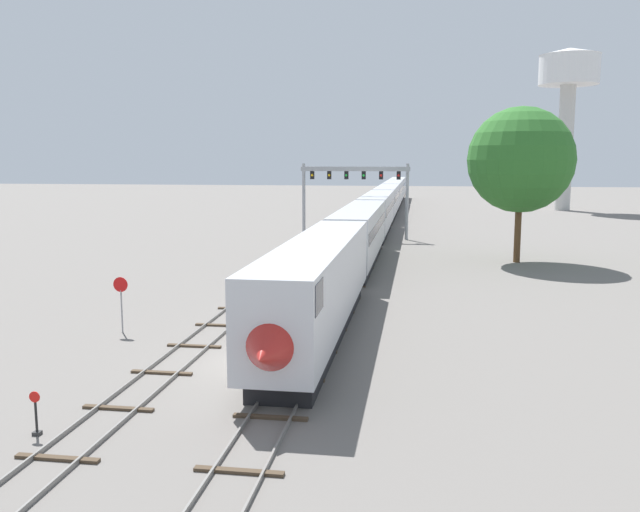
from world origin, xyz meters
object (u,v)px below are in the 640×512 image
(water_tower, at_px, (569,82))
(trackside_tree_left, at_px, (521,160))
(passenger_train, at_px, (383,206))
(switch_stand, at_px, (36,420))
(stop_sign, at_px, (121,297))
(signal_gantry, at_px, (355,183))

(water_tower, height_order, trackside_tree_left, water_tower)
(passenger_train, height_order, trackside_tree_left, trackside_tree_left)
(passenger_train, relative_size, water_tower, 4.98)
(switch_stand, distance_m, trackside_tree_left, 45.40)
(stop_sign, bearing_deg, signal_gantry, 79.62)
(stop_sign, height_order, trackside_tree_left, trackside_tree_left)
(switch_stand, bearing_deg, signal_gantry, 84.93)
(water_tower, xyz_separation_m, trackside_tree_left, (-16.35, -62.70, -13.15))
(trackside_tree_left, bearing_deg, switch_stand, -117.11)
(passenger_train, xyz_separation_m, trackside_tree_left, (13.25, -31.18, 6.12))
(stop_sign, bearing_deg, water_tower, 66.26)
(switch_stand, height_order, stop_sign, stop_sign)
(passenger_train, bearing_deg, stop_sign, -99.70)
(passenger_train, relative_size, stop_sign, 47.66)
(signal_gantry, xyz_separation_m, water_tower, (31.85, 47.73, 15.72))
(signal_gantry, height_order, stop_sign, signal_gantry)
(water_tower, bearing_deg, trackside_tree_left, -104.61)
(signal_gantry, relative_size, trackside_tree_left, 0.92)
(signal_gantry, height_order, trackside_tree_left, trackside_tree_left)
(signal_gantry, height_order, water_tower, water_tower)
(passenger_train, xyz_separation_m, water_tower, (29.60, 31.52, 19.27))
(signal_gantry, xyz_separation_m, trackside_tree_left, (15.50, -14.97, 2.57))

